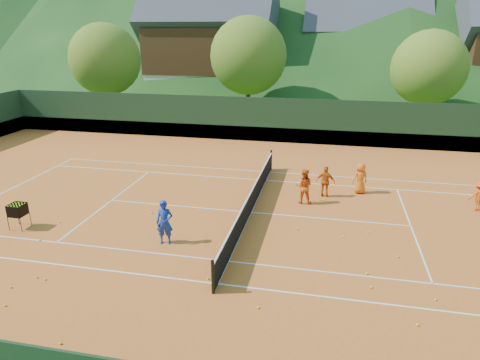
% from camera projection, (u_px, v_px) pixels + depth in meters
% --- Properties ---
extents(ground, '(400.00, 400.00, 0.00)m').
position_uv_depth(ground, '(251.00, 213.00, 18.05)').
color(ground, '#31571B').
rests_on(ground, ground).
extents(clay_court, '(40.00, 24.00, 0.02)m').
position_uv_depth(clay_court, '(251.00, 212.00, 18.04)').
color(clay_court, '#BF5A1F').
rests_on(clay_court, ground).
extents(coach, '(0.66, 0.49, 1.64)m').
position_uv_depth(coach, '(165.00, 222.00, 15.19)').
color(coach, '#173499').
rests_on(coach, clay_court).
extents(student_a, '(0.77, 0.60, 1.57)m').
position_uv_depth(student_a, '(304.00, 186.00, 18.76)').
color(student_a, '#E85714').
rests_on(student_a, clay_court).
extents(student_b, '(0.90, 0.48, 1.46)m').
position_uv_depth(student_b, '(326.00, 182.00, 19.49)').
color(student_b, '#D85F13').
rests_on(student_b, clay_court).
extents(student_c, '(0.84, 0.72, 1.46)m').
position_uv_depth(student_c, '(360.00, 178.00, 19.93)').
color(student_c, orange).
rests_on(student_c, clay_court).
extents(student_d, '(0.90, 0.60, 1.31)m').
position_uv_depth(student_d, '(479.00, 196.00, 18.03)').
color(student_d, '#FF5716').
rests_on(student_d, clay_court).
extents(tennis_ball_0, '(0.07, 0.07, 0.07)m').
position_uv_depth(tennis_ball_0, '(298.00, 229.00, 16.48)').
color(tennis_ball_0, yellow).
rests_on(tennis_ball_0, clay_court).
extents(tennis_ball_1, '(0.07, 0.07, 0.07)m').
position_uv_depth(tennis_ball_1, '(151.00, 213.00, 17.91)').
color(tennis_ball_1, yellow).
rests_on(tennis_ball_1, clay_court).
extents(tennis_ball_2, '(0.07, 0.07, 0.07)m').
position_uv_depth(tennis_ball_2, '(343.00, 236.00, 15.89)').
color(tennis_ball_2, yellow).
rests_on(tennis_ball_2, clay_court).
extents(tennis_ball_3, '(0.07, 0.07, 0.07)m').
position_uv_depth(tennis_ball_3, '(367.00, 273.00, 13.47)').
color(tennis_ball_3, yellow).
rests_on(tennis_ball_3, clay_court).
extents(tennis_ball_4, '(0.07, 0.07, 0.07)m').
position_uv_depth(tennis_ball_4, '(217.00, 278.00, 13.25)').
color(tennis_ball_4, yellow).
rests_on(tennis_ball_4, clay_court).
extents(tennis_ball_5, '(0.07, 0.07, 0.07)m').
position_uv_depth(tennis_ball_5, '(60.00, 343.00, 10.48)').
color(tennis_ball_5, yellow).
rests_on(tennis_ball_5, clay_court).
extents(tennis_ball_7, '(0.07, 0.07, 0.07)m').
position_uv_depth(tennis_ball_7, '(37.00, 277.00, 13.27)').
color(tennis_ball_7, yellow).
rests_on(tennis_ball_7, clay_court).
extents(tennis_ball_8, '(0.07, 0.07, 0.07)m').
position_uv_depth(tennis_ball_8, '(436.00, 300.00, 12.17)').
color(tennis_ball_8, yellow).
rests_on(tennis_ball_8, clay_court).
extents(tennis_ball_9, '(0.07, 0.07, 0.07)m').
position_uv_depth(tennis_ball_9, '(50.00, 352.00, 10.19)').
color(tennis_ball_9, yellow).
rests_on(tennis_ball_9, clay_court).
extents(tennis_ball_11, '(0.07, 0.07, 0.07)m').
position_uv_depth(tennis_ball_11, '(371.00, 287.00, 12.76)').
color(tennis_ball_11, yellow).
rests_on(tennis_ball_11, clay_court).
extents(tennis_ball_13, '(0.07, 0.07, 0.07)m').
position_uv_depth(tennis_ball_13, '(258.00, 308.00, 11.83)').
color(tennis_ball_13, yellow).
rests_on(tennis_ball_13, clay_court).
extents(tennis_ball_14, '(0.07, 0.07, 0.07)m').
position_uv_depth(tennis_ball_14, '(59.00, 222.00, 17.06)').
color(tennis_ball_14, yellow).
rests_on(tennis_ball_14, clay_court).
extents(tennis_ball_15, '(0.07, 0.07, 0.07)m').
position_uv_depth(tennis_ball_15, '(165.00, 218.00, 17.38)').
color(tennis_ball_15, yellow).
rests_on(tennis_ball_15, clay_court).
extents(tennis_ball_16, '(0.07, 0.07, 0.07)m').
position_uv_depth(tennis_ball_16, '(208.00, 279.00, 13.19)').
color(tennis_ball_16, yellow).
rests_on(tennis_ball_16, clay_court).
extents(tennis_ball_17, '(0.07, 0.07, 0.07)m').
position_uv_depth(tennis_ball_17, '(418.00, 325.00, 11.14)').
color(tennis_ball_17, yellow).
rests_on(tennis_ball_17, clay_court).
extents(tennis_ball_18, '(0.07, 0.07, 0.07)m').
position_uv_depth(tennis_ball_18, '(40.00, 240.00, 15.60)').
color(tennis_ball_18, yellow).
rests_on(tennis_ball_18, clay_court).
extents(tennis_ball_19, '(0.07, 0.07, 0.07)m').
position_uv_depth(tennis_ball_19, '(242.00, 223.00, 16.98)').
color(tennis_ball_19, yellow).
rests_on(tennis_ball_19, clay_court).
extents(tennis_ball_21, '(0.07, 0.07, 0.07)m').
position_uv_depth(tennis_ball_21, '(5.00, 305.00, 11.92)').
color(tennis_ball_21, yellow).
rests_on(tennis_ball_21, clay_court).
extents(tennis_ball_23, '(0.07, 0.07, 0.07)m').
position_uv_depth(tennis_ball_23, '(398.00, 257.00, 14.47)').
color(tennis_ball_23, yellow).
rests_on(tennis_ball_23, clay_court).
extents(tennis_ball_24, '(0.07, 0.07, 0.07)m').
position_uv_depth(tennis_ball_24, '(45.00, 279.00, 13.16)').
color(tennis_ball_24, yellow).
rests_on(tennis_ball_24, clay_court).
extents(tennis_ball_25, '(0.07, 0.07, 0.07)m').
position_uv_depth(tennis_ball_25, '(368.00, 232.00, 16.20)').
color(tennis_ball_25, yellow).
rests_on(tennis_ball_25, clay_court).
extents(tennis_ball_26, '(0.07, 0.07, 0.07)m').
position_uv_depth(tennis_ball_26, '(228.00, 245.00, 15.27)').
color(tennis_ball_26, yellow).
rests_on(tennis_ball_26, clay_court).
extents(tennis_ball_27, '(0.07, 0.07, 0.07)m').
position_uv_depth(tennis_ball_27, '(11.00, 287.00, 12.76)').
color(tennis_ball_27, yellow).
rests_on(tennis_ball_27, clay_court).
extents(court_lines, '(23.83, 11.03, 0.00)m').
position_uv_depth(court_lines, '(251.00, 212.00, 18.04)').
color(court_lines, white).
rests_on(court_lines, clay_court).
extents(tennis_net, '(0.10, 12.07, 1.10)m').
position_uv_depth(tennis_net, '(251.00, 201.00, 17.87)').
color(tennis_net, black).
rests_on(tennis_net, clay_court).
extents(perimeter_fence, '(40.40, 24.24, 3.00)m').
position_uv_depth(perimeter_fence, '(251.00, 185.00, 17.62)').
color(perimeter_fence, black).
rests_on(perimeter_fence, clay_court).
extents(ball_hopper, '(0.57, 0.57, 1.00)m').
position_uv_depth(ball_hopper, '(18.00, 210.00, 16.38)').
color(ball_hopper, black).
rests_on(ball_hopper, clay_court).
extents(chalet_left, '(13.80, 9.93, 12.92)m').
position_uv_depth(chalet_left, '(211.00, 45.00, 45.77)').
color(chalet_left, beige).
rests_on(chalet_left, ground).
extents(chalet_mid, '(12.65, 8.82, 11.45)m').
position_uv_depth(chalet_mid, '(363.00, 51.00, 46.54)').
color(chalet_mid, beige).
rests_on(chalet_mid, ground).
extents(tree_a, '(6.00, 6.00, 7.88)m').
position_uv_depth(tree_a, '(105.00, 59.00, 36.14)').
color(tree_a, '#3D2818').
rests_on(tree_a, ground).
extents(tree_b, '(6.40, 6.40, 8.40)m').
position_uv_depth(tree_b, '(248.00, 56.00, 35.53)').
color(tree_b, '#3F2A19').
rests_on(tree_b, ground).
extents(tree_c, '(5.60, 5.60, 7.35)m').
position_uv_depth(tree_c, '(429.00, 68.00, 32.08)').
color(tree_c, '#402A19').
rests_on(tree_c, ground).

